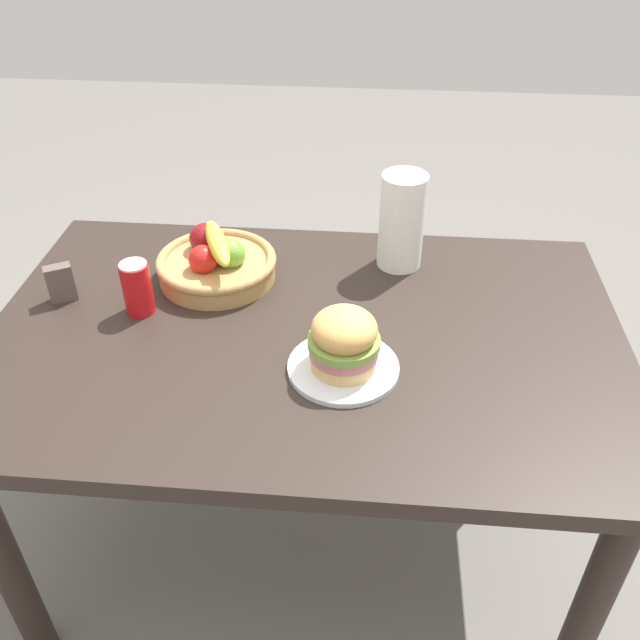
{
  "coord_description": "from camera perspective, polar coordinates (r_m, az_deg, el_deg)",
  "views": [
    {
      "loc": [
        0.14,
        -1.17,
        1.66
      ],
      "look_at": [
        0.04,
        -0.04,
        0.81
      ],
      "focal_mm": 38.11,
      "sensor_mm": 36.0,
      "label": 1
    }
  ],
  "objects": [
    {
      "name": "sandwich",
      "position": [
        1.34,
        2.03,
        -1.71
      ],
      "size": [
        0.15,
        0.15,
        0.13
      ],
      "color": "#E5BC75",
      "rests_on": "plate"
    },
    {
      "name": "ground_plane",
      "position": [
        2.04,
        -0.99,
        -17.89
      ],
      "size": [
        8.0,
        8.0,
        0.0
      ],
      "primitive_type": "plane",
      "color": "slate"
    },
    {
      "name": "fruit_basket",
      "position": [
        1.66,
        -8.71,
        4.81
      ],
      "size": [
        0.29,
        0.29,
        0.14
      ],
      "color": "tan",
      "rests_on": "dining_table"
    },
    {
      "name": "soda_can",
      "position": [
        1.57,
        -15.11,
        2.62
      ],
      "size": [
        0.07,
        0.07,
        0.13
      ],
      "color": "red",
      "rests_on": "dining_table"
    },
    {
      "name": "napkin_holder",
      "position": [
        1.67,
        -20.94,
        2.91
      ],
      "size": [
        0.07,
        0.06,
        0.09
      ],
      "primitive_type": "cube",
      "rotation": [
        0.0,
        0.0,
        0.51
      ],
      "color": "#594C47",
      "rests_on": "dining_table"
    },
    {
      "name": "paper_towel_roll",
      "position": [
        1.67,
        6.88,
        8.23
      ],
      "size": [
        0.11,
        0.11,
        0.24
      ],
      "primitive_type": "cylinder",
      "color": "white",
      "rests_on": "dining_table"
    },
    {
      "name": "plate",
      "position": [
        1.39,
        1.97,
        -4.0
      ],
      "size": [
        0.23,
        0.23,
        0.01
      ],
      "primitive_type": "cylinder",
      "color": "white",
      "rests_on": "dining_table"
    },
    {
      "name": "dining_table",
      "position": [
        1.56,
        -1.23,
        -3.89
      ],
      "size": [
        1.4,
        0.9,
        0.75
      ],
      "color": "#2D231E",
      "rests_on": "ground_plane"
    }
  ]
}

